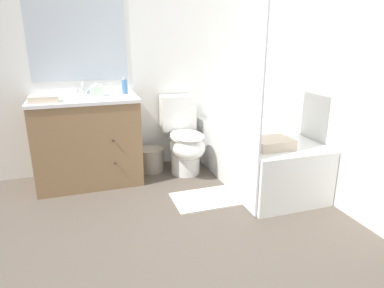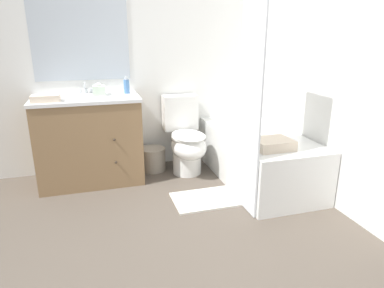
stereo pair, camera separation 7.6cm
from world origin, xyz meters
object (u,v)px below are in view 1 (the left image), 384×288
wastebasket (151,159)px  soap_dispenser (125,86)px  toilet (184,140)px  vanity_cabinet (88,139)px  hand_towel_folded (44,99)px  bath_mat (206,199)px  tissue_box (97,90)px  bathtub (256,155)px  sink_faucet (83,90)px  bath_towel_folded (272,143)px

wastebasket → soap_dispenser: (-0.23, -0.01, 0.79)m
toilet → vanity_cabinet: bearing=176.3°
hand_towel_folded → bath_mat: 1.65m
tissue_box → soap_dispenser: (0.27, 0.02, 0.02)m
bathtub → wastebasket: bearing=150.5°
sink_faucet → tissue_box: 0.20m
tissue_box → hand_towel_folded: size_ratio=0.60×
sink_faucet → bathtub: bearing=-22.9°
vanity_cabinet → bath_towel_folded: vanity_cabinet is taller
soap_dispenser → bathtub: bearing=-24.1°
tissue_box → bath_towel_folded: 1.70m
toilet → soap_dispenser: soap_dispenser is taller
wastebasket → soap_dispenser: bearing=-177.9°
toilet → tissue_box: bearing=172.2°
soap_dispenser → bath_mat: (0.55, -0.82, -0.91)m
sink_faucet → soap_dispenser: 0.42m
tissue_box → bath_towel_folded: bearing=-36.1°
wastebasket → sink_faucet: bearing=168.5°
wastebasket → soap_dispenser: size_ratio=1.65×
hand_towel_folded → bath_mat: hand_towel_folded is taller
bath_mat → wastebasket: bearing=110.7°
bathtub → bath_towel_folded: (-0.11, -0.47, 0.28)m
vanity_cabinet → wastebasket: 0.70m
tissue_box → bath_mat: tissue_box is taller
hand_towel_folded → bathtub: bearing=-9.1°
wastebasket → toilet: bearing=-23.6°
toilet → hand_towel_folded: size_ratio=3.29×
soap_dispenser → hand_towel_folded: bearing=-162.7°
toilet → tissue_box: 1.00m
wastebasket → tissue_box: bearing=-176.5°
vanity_cabinet → toilet: vanity_cabinet is taller
wastebasket → tissue_box: (-0.50, -0.03, 0.77)m
tissue_box → hand_towel_folded: 0.50m
toilet → hand_towel_folded: bearing=-176.0°
sink_faucet → wastebasket: (0.63, -0.13, -0.76)m
vanity_cabinet → wastebasket: vanity_cabinet is taller
vanity_cabinet → toilet: size_ratio=1.25×
vanity_cabinet → soap_dispenser: 0.63m
tissue_box → soap_dispenser: 0.27m
toilet → bathtub: 0.75m
toilet → bath_towel_folded: bearing=-59.4°
sink_faucet → toilet: sink_faucet is taller
wastebasket → bath_towel_folded: size_ratio=0.87×
toilet → hand_towel_folded: 1.39m
sink_faucet → bath_towel_folded: size_ratio=0.45×
bathtub → hand_towel_folded: 2.03m
bath_mat → toilet: bearing=88.7°
hand_towel_folded → bath_mat: bearing=-25.2°
soap_dispenser → toilet: bearing=-13.6°
soap_dispenser → sink_faucet: bearing=161.0°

